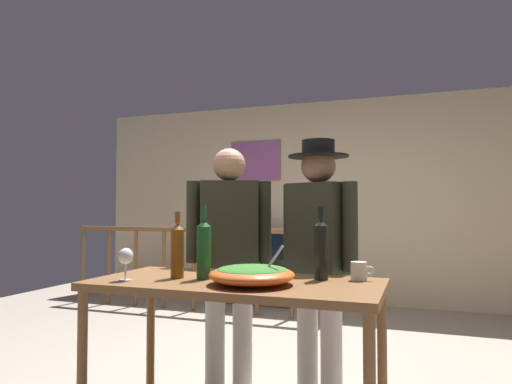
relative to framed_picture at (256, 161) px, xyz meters
The scene contains 15 objects.
ground_plane 3.40m from the framed_picture, 72.00° to the right, with size 8.12×8.12×0.00m, color #9E9384.
back_wall 1.04m from the framed_picture, ahead, with size 6.24×0.10×2.55m, color beige.
framed_picture is the anchor object (origin of this frame).
stair_railing 1.54m from the framed_picture, 89.39° to the right, with size 3.23×0.10×1.01m.
tv_console 1.62m from the framed_picture, 57.70° to the right, with size 0.90×0.40×0.45m, color #38281E.
flat_screen_tv 1.15m from the framed_picture, 60.32° to the right, with size 0.60×0.12×0.46m.
serving_table 3.91m from the framed_picture, 71.72° to the right, with size 1.48×0.70×0.81m.
salad_bowl 4.00m from the framed_picture, 70.42° to the right, with size 0.42×0.42×0.21m.
wine_glass 3.92m from the framed_picture, 80.18° to the right, with size 0.08×0.08×0.17m.
wine_bottle_green 3.81m from the framed_picture, 74.34° to the right, with size 0.08×0.08×0.39m.
wine_bottle_amber 3.79m from the framed_picture, 76.63° to the right, with size 0.07×0.07×0.35m.
wine_bottle_dark 3.84m from the framed_picture, 64.95° to the right, with size 0.07×0.07×0.38m.
mug_white 3.91m from the framed_picture, 62.10° to the right, with size 0.12×0.08×0.10m.
person_standing_left 3.20m from the framed_picture, 73.44° to the right, with size 0.52×0.35×1.58m.
person_standing_right 3.41m from the framed_picture, 63.38° to the right, with size 0.50×0.38×1.60m.
Camera 1 is at (1.19, -3.02, 1.18)m, focal length 32.23 mm.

